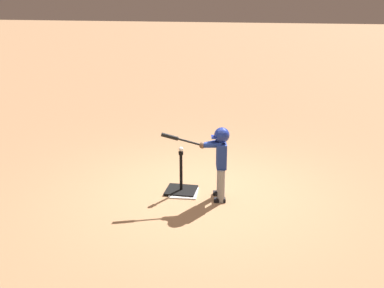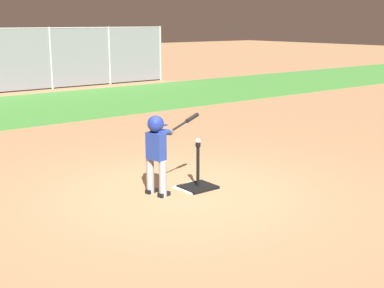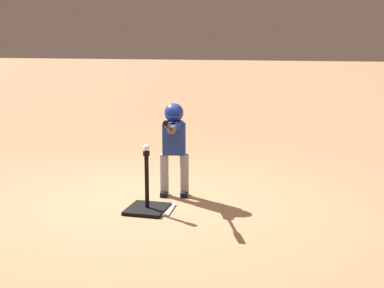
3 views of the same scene
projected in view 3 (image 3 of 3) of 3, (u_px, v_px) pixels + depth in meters
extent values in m
plane|color=#99704C|center=(155.00, 202.00, 6.43)|extent=(90.00, 90.00, 0.00)
cube|color=white|center=(154.00, 209.00, 6.14)|extent=(0.48, 0.48, 0.02)
cube|color=black|center=(147.00, 209.00, 6.11)|extent=(0.49, 0.44, 0.04)
cylinder|color=black|center=(147.00, 182.00, 6.04)|extent=(0.05, 0.05, 0.61)
cylinder|color=black|center=(146.00, 153.00, 5.98)|extent=(0.08, 0.08, 0.05)
cylinder|color=gray|center=(184.00, 175.00, 6.65)|extent=(0.13, 0.13, 0.53)
cube|color=black|center=(184.00, 194.00, 6.67)|extent=(0.19, 0.12, 0.06)
cylinder|color=gray|center=(164.00, 175.00, 6.66)|extent=(0.13, 0.13, 0.53)
cube|color=black|center=(164.00, 193.00, 6.69)|extent=(0.19, 0.12, 0.06)
cube|color=navy|center=(174.00, 139.00, 6.57)|extent=(0.20, 0.30, 0.39)
sphere|color=brown|center=(174.00, 114.00, 6.51)|extent=(0.20, 0.20, 0.20)
sphere|color=navy|center=(174.00, 113.00, 6.51)|extent=(0.24, 0.24, 0.24)
cube|color=navy|center=(173.00, 116.00, 6.41)|extent=(0.15, 0.19, 0.01)
cylinder|color=navy|center=(176.00, 127.00, 6.39)|extent=(0.32, 0.11, 0.11)
cylinder|color=navy|center=(169.00, 126.00, 6.39)|extent=(0.32, 0.22, 0.11)
sphere|color=brown|center=(172.00, 130.00, 6.25)|extent=(0.10, 0.10, 0.10)
cylinder|color=black|center=(169.00, 127.00, 5.94)|extent=(0.60, 0.15, 0.20)
cylinder|color=black|center=(167.00, 125.00, 5.74)|extent=(0.28, 0.11, 0.13)
cylinder|color=black|center=(172.00, 130.00, 6.27)|extent=(0.04, 0.05, 0.05)
sphere|color=white|center=(146.00, 148.00, 5.97)|extent=(0.07, 0.07, 0.07)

